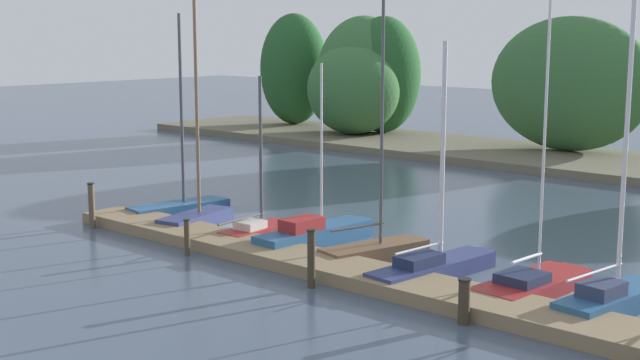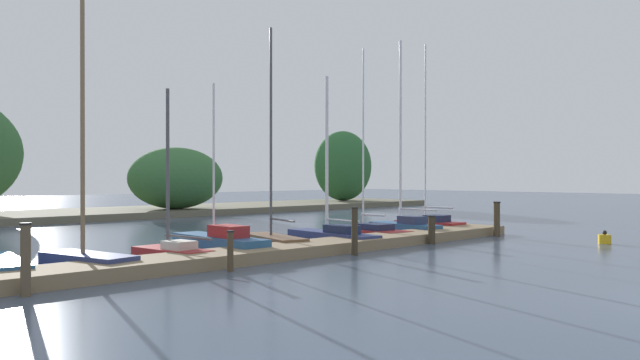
% 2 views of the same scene
% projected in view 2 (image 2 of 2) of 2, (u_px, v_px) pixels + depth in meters
% --- Properties ---
extents(dock_pier, '(20.58, 1.80, 0.35)m').
position_uv_depth(dock_pier, '(316.00, 247.00, 20.18)').
color(dock_pier, '#847051').
rests_on(dock_pier, ground).
extents(sailboat_1, '(1.53, 3.20, 7.93)m').
position_uv_depth(sailboat_1, '(85.00, 253.00, 16.24)').
color(sailboat_1, navy).
rests_on(sailboat_1, ground).
extents(sailboat_2, '(1.21, 3.34, 5.01)m').
position_uv_depth(sailboat_2, '(171.00, 250.00, 18.25)').
color(sailboat_2, maroon).
rests_on(sailboat_2, ground).
extents(sailboat_3, '(1.17, 4.49, 5.43)m').
position_uv_depth(sailboat_3, '(217.00, 242.00, 19.99)').
color(sailboat_3, '#285684').
rests_on(sailboat_3, ground).
extents(sailboat_4, '(1.75, 3.53, 7.57)m').
position_uv_depth(sailboat_4, '(272.00, 237.00, 21.62)').
color(sailboat_4, brown).
rests_on(sailboat_4, ground).
extents(sailboat_5, '(1.37, 4.54, 6.11)m').
position_uv_depth(sailboat_5, '(330.00, 234.00, 22.85)').
color(sailboat_5, navy).
rests_on(sailboat_5, ground).
extents(sailboat_6, '(1.54, 3.97, 7.57)m').
position_uv_depth(sailboat_6, '(366.00, 231.00, 25.03)').
color(sailboat_6, maroon).
rests_on(sailboat_6, ground).
extents(sailboat_7, '(1.41, 3.74, 8.16)m').
position_uv_depth(sailboat_7, '(403.00, 224.00, 26.33)').
color(sailboat_7, '#285684').
rests_on(sailboat_7, ground).
extents(sailboat_8, '(1.26, 3.29, 8.37)m').
position_uv_depth(sailboat_8, '(428.00, 223.00, 28.19)').
color(sailboat_8, maroon).
rests_on(sailboat_8, ground).
extents(mooring_piling_0, '(0.23, 0.23, 1.51)m').
position_uv_depth(mooring_piling_0, '(26.00, 259.00, 12.82)').
color(mooring_piling_0, brown).
rests_on(mooring_piling_0, ground).
extents(mooring_piling_1, '(0.19, 0.19, 1.06)m').
position_uv_depth(mooring_piling_1, '(230.00, 251.00, 16.20)').
color(mooring_piling_1, '#4C3D28').
rests_on(mooring_piling_1, ground).
extents(mooring_piling_2, '(0.23, 0.23, 1.50)m').
position_uv_depth(mooring_piling_2, '(355.00, 231.00, 19.57)').
color(mooring_piling_2, '#3D3323').
rests_on(mooring_piling_2, ground).
extents(mooring_piling_3, '(0.30, 0.30, 1.04)m').
position_uv_depth(mooring_piling_3, '(432.00, 230.00, 22.75)').
color(mooring_piling_3, '#3D3323').
rests_on(mooring_piling_3, ground).
extents(mooring_piling_4, '(0.30, 0.30, 1.42)m').
position_uv_depth(mooring_piling_4, '(497.00, 219.00, 25.71)').
color(mooring_piling_4, '#4C3D28').
rests_on(mooring_piling_4, ground).
extents(channel_buoy_0, '(0.45, 0.45, 0.49)m').
position_uv_depth(channel_buoy_0, '(605.00, 239.00, 22.92)').
color(channel_buoy_0, gold).
rests_on(channel_buoy_0, ground).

